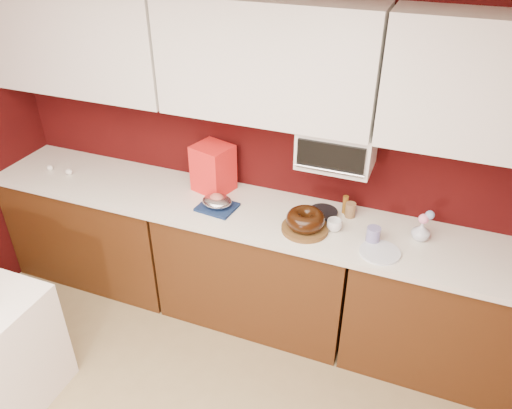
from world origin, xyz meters
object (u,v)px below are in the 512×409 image
object	(u,v)px
coffee_mug	(334,224)
toaster_oven	(337,147)
bundt_cake	(305,219)
foil_ham_nest	(217,201)
blue_jar	(373,235)
pandoro_box	(213,168)
flower_vase	(421,230)

from	to	relation	value
coffee_mug	toaster_oven	bearing A→B (deg)	109.64
toaster_oven	bundt_cake	size ratio (longest dim) A/B	1.87
foil_ham_nest	blue_jar	xyz separation A→B (m)	(1.03, 0.00, -0.01)
bundt_cake	foil_ham_nest	world-z (taller)	bundt_cake
pandoro_box	blue_jar	bearing A→B (deg)	5.05
foil_ham_nest	pandoro_box	world-z (taller)	pandoro_box
flower_vase	toaster_oven	bearing A→B (deg)	170.73
coffee_mug	flower_vase	xyz separation A→B (m)	(0.50, 0.10, 0.02)
foil_ham_nest	flower_vase	size ratio (longest dim) A/B	1.51
toaster_oven	foil_ham_nest	distance (m)	0.86
blue_jar	flower_vase	world-z (taller)	flower_vase
toaster_oven	flower_vase	distance (m)	0.71
blue_jar	flower_vase	distance (m)	0.29
bundt_cake	coffee_mug	distance (m)	0.18
coffee_mug	flower_vase	size ratio (longest dim) A/B	0.69
toaster_oven	blue_jar	size ratio (longest dim) A/B	4.52
toaster_oven	flower_vase	xyz separation A→B (m)	(0.57, -0.09, -0.41)
foil_ham_nest	coffee_mug	xyz separation A→B (m)	(0.78, 0.03, -0.01)
bundt_cake	foil_ham_nest	xyz separation A→B (m)	(-0.61, 0.03, -0.03)
foil_ham_nest	coffee_mug	world-z (taller)	same
coffee_mug	flower_vase	world-z (taller)	flower_vase
toaster_oven	pandoro_box	xyz separation A→B (m)	(-0.84, -0.00, -0.31)
foil_ham_nest	coffee_mug	size ratio (longest dim) A/B	2.17
foil_ham_nest	bundt_cake	bearing A→B (deg)	-2.87
foil_ham_nest	toaster_oven	bearing A→B (deg)	17.49
bundt_cake	pandoro_box	size ratio (longest dim) A/B	0.72
pandoro_box	blue_jar	world-z (taller)	pandoro_box
pandoro_box	bundt_cake	bearing A→B (deg)	-3.01
toaster_oven	coffee_mug	size ratio (longest dim) A/B	4.90
foil_ham_nest	pandoro_box	bearing A→B (deg)	119.84
toaster_oven	foil_ham_nest	world-z (taller)	toaster_oven
bundt_cake	foil_ham_nest	size ratio (longest dim) A/B	1.20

